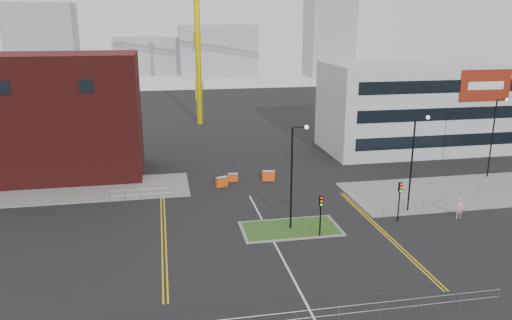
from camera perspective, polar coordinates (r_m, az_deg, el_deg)
The scene contains 28 objects.
ground at distance 36.41m, azimuth 4.10°, elevation -13.08°, with size 200.00×200.00×0.00m, color black.
pavement_left at distance 56.77m, azimuth -22.01°, elevation -3.38°, with size 28.00×8.00×0.12m, color slate.
pavement_right at distance 56.91m, azimuth 22.25°, elevation -3.36°, with size 24.00×10.00×0.12m, color slate.
island_kerb at distance 43.81m, azimuth 3.96°, elevation -7.83°, with size 8.60×4.60×0.08m, color slate.
grass_island at distance 43.80m, azimuth 3.96°, elevation -7.81°, with size 8.00×4.00×0.12m, color #244818.
brick_building at distance 61.47m, azimuth -24.37°, elevation 4.33°, with size 24.20×10.07×14.24m.
office_block at distance 72.52m, azimuth 17.81°, elevation 5.84°, with size 25.00×12.20×12.00m.
streetlamp_island at distance 42.01m, azimuth 4.38°, elevation -1.07°, with size 1.46×0.36×9.18m.
streetlamp_right_near at distance 48.21m, azimuth 17.65°, elevation 0.43°, with size 1.46×0.36×9.18m.
streetlamp_right_far at distance 62.23m, azimuth 25.62°, elevation 2.95°, with size 1.46×0.36×9.18m.
traffic_light_island at distance 41.60m, azimuth 7.41°, elevation -5.48°, with size 0.28×0.33×3.65m.
traffic_light_right at distance 46.31m, azimuth 16.11°, elevation -3.75°, with size 0.28×0.33×3.65m.
railing_front at distance 31.08m, azimuth 7.08°, elevation -16.99°, with size 24.05×0.05×1.10m.
railing_left at distance 51.64m, azimuth -13.07°, elevation -3.65°, with size 6.05×0.05×1.10m.
railing_right at distance 53.92m, azimuth 22.40°, elevation -3.60°, with size 19.05×5.05×1.10m.
centre_line at distance 38.12m, azimuth 3.32°, elevation -11.66°, with size 0.15×30.00×0.01m, color silver.
yellow_left_a at distance 44.38m, azimuth -10.73°, elevation -7.81°, with size 0.12×24.00×0.01m, color gold.
yellow_left_b at distance 44.38m, azimuth -10.34°, elevation -7.79°, with size 0.12×24.00×0.01m, color gold.
yellow_right_a at distance 44.52m, azimuth 14.09°, elevation -7.94°, with size 0.12×20.00×0.01m, color gold.
yellow_right_b at distance 44.65m, azimuth 14.45°, elevation -7.90°, with size 0.12×20.00×0.01m, color gold.
skyline_a at distance 154.18m, azimuth -23.17°, elevation 12.08°, with size 18.00×12.00×22.00m, color gray.
skyline_b at distance 162.11m, azimuth -4.38°, elevation 12.32°, with size 24.00×12.00×16.00m, color gray.
skyline_c at distance 164.74m, azimuth 8.37°, elevation 14.34°, with size 14.00×12.00×28.00m, color gray.
skyline_d at distance 171.17m, azimuth -10.88°, elevation 11.60°, with size 30.00×12.00×12.00m, color gray.
pedestrian at distance 49.35m, azimuth 22.27°, elevation -5.09°, with size 0.71×0.47×1.96m, color pink.
barrier_left at distance 54.36m, azimuth -3.94°, elevation -2.45°, with size 1.37×0.93×1.10m.
barrier_mid at distance 56.21m, azimuth 1.45°, elevation -1.76°, with size 1.44×0.69×1.16m.
barrier_right at distance 56.04m, azimuth -2.66°, elevation -1.96°, with size 1.12×0.40×0.93m.
Camera 1 is at (-8.47, -30.78, 17.52)m, focal length 35.00 mm.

